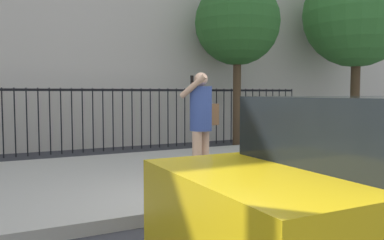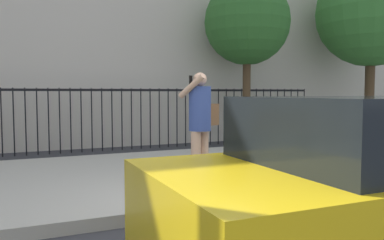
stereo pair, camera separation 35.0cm
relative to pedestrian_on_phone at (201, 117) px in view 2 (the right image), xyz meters
name	(u,v)px [view 2 (the right image)]	position (x,y,z in m)	size (l,w,h in m)	color
ground_plane	(230,213)	(-0.24, -1.34, -1.10)	(60.00, 60.00, 0.00)	#333338
sidewalk	(167,174)	(-0.24, 0.86, -1.03)	(28.00, 4.40, 0.15)	#B2ADA3
iron_fence	(117,111)	(-0.24, 4.56, -0.08)	(12.03, 0.04, 1.60)	black
pedestrian_on_phone	(201,117)	(0.00, 0.00, 0.00)	(0.72, 0.58, 1.64)	tan
street_tree_near	(247,23)	(3.28, 3.99, 2.30)	(2.36, 2.36, 4.61)	#4C3823
street_tree_mid	(372,12)	(7.23, 3.35, 2.79)	(3.28, 3.28, 5.55)	#4C3823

